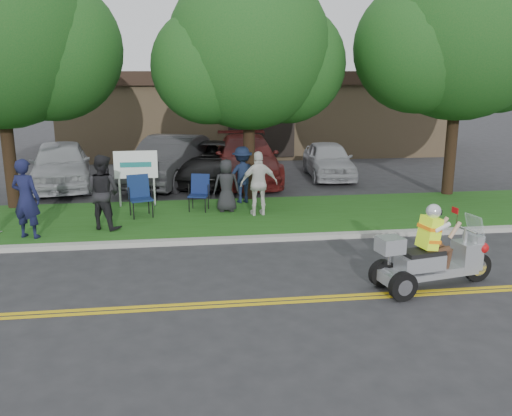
{
  "coord_description": "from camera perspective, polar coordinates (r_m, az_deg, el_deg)",
  "views": [
    {
      "loc": [
        -1.5,
        -9.31,
        3.98
      ],
      "look_at": [
        0.02,
        2.0,
        1.1
      ],
      "focal_mm": 38.0,
      "sensor_mm": 36.0,
      "label": 1
    }
  ],
  "objects": [
    {
      "name": "lawn_chair_b",
      "position": [
        15.2,
        -12.16,
        1.55
      ],
      "size": [
        0.74,
        0.76,
        1.13
      ],
      "rotation": [
        0.0,
        0.0,
        0.28
      ],
      "color": "black",
      "rests_on": "grass_verge"
    },
    {
      "name": "spectator_chair_b",
      "position": [
        15.33,
        -3.14,
        2.39
      ],
      "size": [
        0.74,
        0.49,
        1.5
      ],
      "primitive_type": "imported",
      "rotation": [
        0.0,
        0.0,
        3.16
      ],
      "color": "black",
      "rests_on": "grass_verge"
    },
    {
      "name": "spectator_chair_a",
      "position": [
        16.36,
        -1.46,
        3.53
      ],
      "size": [
        1.21,
        0.86,
        1.7
      ],
      "primitive_type": "imported",
      "rotation": [
        0.0,
        0.0,
        3.36
      ],
      "color": "#141E38",
      "rests_on": "grass_verge"
    },
    {
      "name": "tree_right",
      "position": [
        18.48,
        20.87,
        16.54
      ],
      "size": [
        6.86,
        5.6,
        8.07
      ],
      "color": "#332114",
      "rests_on": "ground"
    },
    {
      "name": "lawn_chair_a",
      "position": [
        15.61,
        -5.97,
        1.9
      ],
      "size": [
        0.66,
        0.68,
        1.02
      ],
      "rotation": [
        0.0,
        0.0,
        -0.26
      ],
      "color": "black",
      "rests_on": "grass_verge"
    },
    {
      "name": "spectator_adult_left",
      "position": [
        13.91,
        -23.05,
        0.92
      ],
      "size": [
        0.81,
        0.67,
        1.91
      ],
      "primitive_type": "imported",
      "rotation": [
        0.0,
        0.0,
        2.8
      ],
      "color": "#141739",
      "rests_on": "grass_verge"
    },
    {
      "name": "centerline_near",
      "position": [
        9.71,
        1.95,
        -9.98
      ],
      "size": [
        60.0,
        0.1,
        0.01
      ],
      "primitive_type": "cube",
      "color": "gold",
      "rests_on": "ground"
    },
    {
      "name": "spectator_adult_right",
      "position": [
        14.88,
        0.32,
        2.6
      ],
      "size": [
        1.07,
        0.51,
        1.78
      ],
      "primitive_type": "imported",
      "rotation": [
        0.0,
        0.0,
        3.22
      ],
      "color": "silver",
      "rests_on": "grass_verge"
    },
    {
      "name": "ground",
      "position": [
        10.24,
        1.4,
        -8.7
      ],
      "size": [
        120.0,
        120.0,
        0.0
      ],
      "primitive_type": "plane",
      "color": "#28282B",
      "rests_on": "ground"
    },
    {
      "name": "trike_scooter",
      "position": [
        10.67,
        17.96,
        -5.15
      ],
      "size": [
        2.5,
        1.03,
        1.64
      ],
      "rotation": [
        0.0,
        0.0,
        0.19
      ],
      "color": "black",
      "rests_on": "ground"
    },
    {
      "name": "tree_mid",
      "position": [
        16.68,
        -0.59,
        15.74
      ],
      "size": [
        5.88,
        4.8,
        7.05
      ],
      "color": "#332114",
      "rests_on": "ground"
    },
    {
      "name": "commercial_building",
      "position": [
        28.57,
        -0.6,
        10.22
      ],
      "size": [
        18.0,
        8.2,
        4.0
      ],
      "color": "#9E7F5B",
      "rests_on": "ground"
    },
    {
      "name": "parked_car_mid",
      "position": [
        20.16,
        -4.87,
        4.84
      ],
      "size": [
        3.58,
        5.67,
        1.46
      ],
      "primitive_type": "imported",
      "rotation": [
        0.0,
        0.0,
        -0.24
      ],
      "color": "black",
      "rests_on": "ground"
    },
    {
      "name": "spectator_adult_mid",
      "position": [
        14.09,
        -15.82,
        1.63
      ],
      "size": [
        1.14,
        1.06,
        1.88
      ],
      "primitive_type": "imported",
      "rotation": [
        0.0,
        0.0,
        2.65
      ],
      "color": "black",
      "rests_on": "grass_verge"
    },
    {
      "name": "centerline_far",
      "position": [
        9.85,
        1.79,
        -9.6
      ],
      "size": [
        60.0,
        0.1,
        0.01
      ],
      "primitive_type": "cube",
      "color": "gold",
      "rests_on": "ground"
    },
    {
      "name": "parked_car_far_left",
      "position": [
        20.16,
        -19.86,
        4.33
      ],
      "size": [
        2.77,
        5.11,
        1.65
      ],
      "primitive_type": "imported",
      "rotation": [
        0.0,
        0.0,
        0.18
      ],
      "color": "#ACADB3",
      "rests_on": "ground"
    },
    {
      "name": "business_sign",
      "position": [
        16.2,
        -12.52,
        4.17
      ],
      "size": [
        1.25,
        0.06,
        1.75
      ],
      "color": "silver",
      "rests_on": "ground"
    },
    {
      "name": "parked_car_left",
      "position": [
        19.86,
        -9.03,
        4.96
      ],
      "size": [
        3.61,
        5.53,
        1.72
      ],
      "primitive_type": "imported",
      "rotation": [
        0.0,
        0.0,
        -0.38
      ],
      "color": "#302F32",
      "rests_on": "ground"
    },
    {
      "name": "grass_verge",
      "position": [
        15.11,
        -1.68,
        -0.89
      ],
      "size": [
        60.0,
        4.0,
        0.1
      ],
      "primitive_type": "cube",
      "color": "#205115",
      "rests_on": "ground"
    },
    {
      "name": "parked_car_right",
      "position": [
        20.29,
        -1.05,
        5.22
      ],
      "size": [
        2.51,
        5.75,
        1.65
      ],
      "primitive_type": "imported",
      "rotation": [
        0.0,
        0.0,
        -0.04
      ],
      "color": "#551513",
      "rests_on": "ground"
    },
    {
      "name": "parked_car_far_right",
      "position": [
        21.04,
        7.63,
        5.06
      ],
      "size": [
        1.94,
        4.17,
        1.38
      ],
      "primitive_type": "imported",
      "rotation": [
        0.0,
        0.0,
        -0.08
      ],
      "color": "#A5A6AC",
      "rests_on": "ground"
    },
    {
      "name": "curb",
      "position": [
        13.05,
        -0.69,
        -3.29
      ],
      "size": [
        60.0,
        0.25,
        0.12
      ],
      "primitive_type": "cube",
      "color": "#A8A89E",
      "rests_on": "ground"
    }
  ]
}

